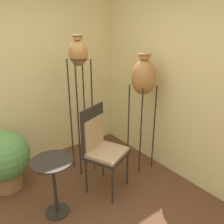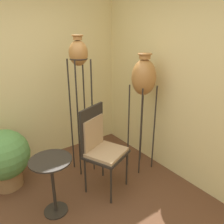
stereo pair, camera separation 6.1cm
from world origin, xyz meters
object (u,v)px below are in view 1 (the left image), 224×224
at_px(vase_stand_tall, 79,61).
at_px(potted_plant, 4,158).
at_px(side_table, 54,176).
at_px(chair, 101,144).
at_px(vase_stand_medium, 144,79).

xyz_separation_m(vase_stand_tall, potted_plant, (-1.03, 0.22, -1.18)).
relative_size(vase_stand_tall, potted_plant, 2.39).
height_order(side_table, potted_plant, potted_plant).
distance_m(vase_stand_tall, side_table, 1.43).
bearing_deg(potted_plant, chair, -35.41).
height_order(chair, potted_plant, chair).
relative_size(vase_stand_tall, vase_stand_medium, 1.13).
xyz_separation_m(vase_stand_medium, side_table, (-1.41, -0.13, -0.87)).
bearing_deg(side_table, potted_plant, 113.50).
bearing_deg(vase_stand_tall, side_table, -139.84).
bearing_deg(potted_plant, vase_stand_medium, -20.77).
xyz_separation_m(vase_stand_tall, chair, (-0.01, -0.50, -0.98)).
bearing_deg(vase_stand_tall, chair, -91.08).
relative_size(vase_stand_tall, chair, 1.73).
height_order(vase_stand_tall, potted_plant, vase_stand_tall).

